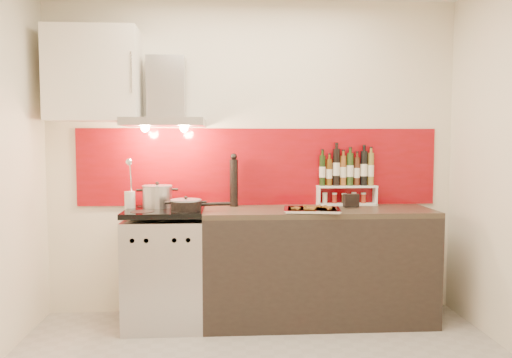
{
  "coord_description": "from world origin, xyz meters",
  "views": [
    {
      "loc": [
        -0.23,
        -2.78,
        1.42
      ],
      "look_at": [
        0.0,
        0.95,
        1.15
      ],
      "focal_mm": 35.0,
      "sensor_mm": 36.0,
      "label": 1
    }
  ],
  "objects": [
    {
      "name": "backsplash",
      "position": [
        0.05,
        1.39,
        1.22
      ],
      "size": [
        3.0,
        0.02,
        0.64
      ],
      "primitive_type": "cube",
      "color": "maroon",
      "rests_on": "back_wall"
    },
    {
      "name": "utensil_jar",
      "position": [
        -0.98,
        1.16,
        1.02
      ],
      "size": [
        0.08,
        0.13,
        0.4
      ],
      "color": "silver",
      "rests_on": "range_stove"
    },
    {
      "name": "step_shelf",
      "position": [
        0.79,
        1.34,
        1.12
      ],
      "size": [
        0.5,
        0.14,
        0.47
      ],
      "color": "white",
      "rests_on": "counter"
    },
    {
      "name": "saute_pan",
      "position": [
        -0.52,
        0.99,
        0.95
      ],
      "size": [
        0.45,
        0.24,
        0.11
      ],
      "color": "black",
      "rests_on": "range_stove"
    },
    {
      "name": "pepper_mill",
      "position": [
        -0.16,
        1.3,
        1.11
      ],
      "size": [
        0.07,
        0.07,
        0.44
      ],
      "color": "black",
      "rests_on": "counter"
    },
    {
      "name": "upper_cabinet",
      "position": [
        -1.25,
        1.22,
        1.95
      ],
      "size": [
        0.7,
        0.35,
        0.72
      ],
      "primitive_type": "cube",
      "color": "white",
      "rests_on": "back_wall"
    },
    {
      "name": "range_hood",
      "position": [
        -0.7,
        1.24,
        1.74
      ],
      "size": [
        0.62,
        0.5,
        0.61
      ],
      "color": "#B7B7BA",
      "rests_on": "back_wall"
    },
    {
      "name": "counter",
      "position": [
        0.5,
        1.1,
        0.45
      ],
      "size": [
        1.8,
        0.6,
        0.9
      ],
      "color": "black",
      "rests_on": "ground"
    },
    {
      "name": "stock_pot",
      "position": [
        -0.77,
        1.2,
        1.0
      ],
      "size": [
        0.24,
        0.24,
        0.21
      ],
      "color": "#B7B7BA",
      "rests_on": "range_stove"
    },
    {
      "name": "caddy_box",
      "position": [
        0.78,
        1.14,
        0.96
      ],
      "size": [
        0.13,
        0.07,
        0.1
      ],
      "primitive_type": "cube",
      "rotation": [
        0.0,
        0.0,
        0.17
      ],
      "color": "black",
      "rests_on": "counter"
    },
    {
      "name": "baking_tray",
      "position": [
        0.43,
        0.95,
        0.92
      ],
      "size": [
        0.46,
        0.38,
        0.03
      ],
      "color": "silver",
      "rests_on": "counter"
    },
    {
      "name": "range_stove",
      "position": [
        -0.7,
        1.1,
        0.44
      ],
      "size": [
        0.6,
        0.6,
        0.91
      ],
      "color": "#B7B7BA",
      "rests_on": "ground"
    },
    {
      "name": "back_wall",
      "position": [
        0.0,
        1.4,
        1.3
      ],
      "size": [
        3.4,
        0.02,
        2.6
      ],
      "primitive_type": "cube",
      "color": "silver",
      "rests_on": "ground"
    }
  ]
}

